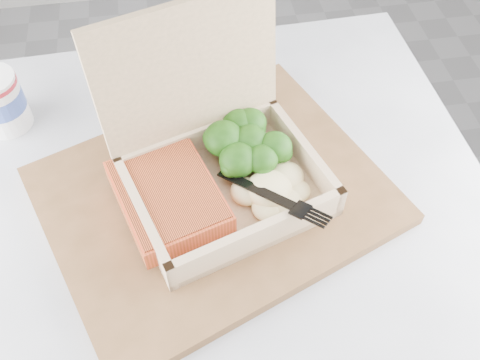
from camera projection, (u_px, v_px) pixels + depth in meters
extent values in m
cylinder|color=black|center=(217.00, 344.00, 0.91)|extent=(0.07, 0.07, 0.67)
cube|color=silver|center=(207.00, 236.00, 0.63)|extent=(0.74, 0.74, 0.03)
cube|color=brown|center=(214.00, 195.00, 0.64)|extent=(0.47, 0.43, 0.02)
cube|color=tan|center=(227.00, 195.00, 0.63)|extent=(0.25, 0.22, 0.01)
cube|color=tan|center=(144.00, 220.00, 0.58)|extent=(0.06, 0.16, 0.04)
cube|color=tan|center=(303.00, 155.00, 0.64)|extent=(0.06, 0.16, 0.04)
cube|color=tan|center=(259.00, 237.00, 0.57)|extent=(0.21, 0.07, 0.04)
cube|color=tan|center=(199.00, 141.00, 0.65)|extent=(0.21, 0.07, 0.04)
cube|color=tan|center=(188.00, 72.00, 0.58)|extent=(0.21, 0.09, 0.17)
cube|color=#CF4928|center=(168.00, 197.00, 0.60)|extent=(0.14, 0.16, 0.03)
ellipsoid|color=beige|center=(269.00, 189.00, 0.61)|extent=(0.09, 0.07, 0.03)
cube|color=black|center=(219.00, 165.00, 0.61)|extent=(0.08, 0.09, 0.02)
cube|color=black|center=(273.00, 200.00, 0.58)|extent=(0.05, 0.05, 0.01)
cylinder|color=white|center=(0.00, 102.00, 0.69)|extent=(0.06, 0.06, 0.08)
cube|color=white|center=(208.00, 91.00, 0.76)|extent=(0.12, 0.16, 0.00)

